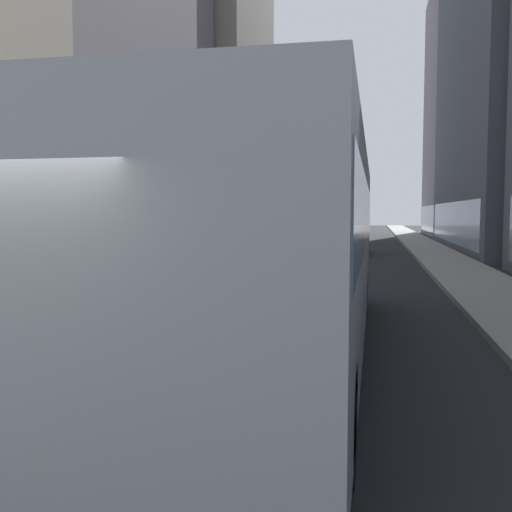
% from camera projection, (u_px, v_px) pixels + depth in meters
% --- Properties ---
extents(ground_plane, '(120.00, 120.00, 0.00)m').
position_uv_depth(ground_plane, '(335.00, 245.00, 38.63)').
color(ground_plane, '#232326').
extents(sidewalk_left, '(2.40, 110.00, 0.15)m').
position_uv_depth(sidewalk_left, '(251.00, 243.00, 39.77)').
color(sidewalk_left, '#9E9991').
rests_on(sidewalk_left, ground).
extents(sidewalk_right, '(2.40, 110.00, 0.15)m').
position_uv_depth(sidewalk_right, '(423.00, 245.00, 37.48)').
color(sidewalk_right, gray).
rests_on(sidewalk_right, ground).
extents(building_left_mid, '(8.07, 20.50, 21.92)m').
position_uv_depth(building_left_mid, '(80.00, 36.00, 28.65)').
color(building_left_mid, slate).
rests_on(building_left_mid, ground).
extents(building_left_far, '(10.66, 14.36, 27.44)m').
position_uv_depth(building_left_far, '(193.00, 69.00, 46.52)').
color(building_left_far, gray).
rests_on(building_left_far, ground).
extents(building_right_far, '(8.76, 15.48, 23.30)m').
position_uv_depth(building_right_far, '(480.00, 109.00, 52.96)').
color(building_right_far, slate).
rests_on(building_right_far, ground).
extents(transit_bus, '(2.78, 11.53, 3.05)m').
position_uv_depth(transit_bus, '(281.00, 240.00, 8.82)').
color(transit_bus, '#999EA3').
rests_on(transit_bus, ground).
extents(car_silver_sedan, '(1.85, 4.30, 1.62)m').
position_uv_depth(car_silver_sedan, '(254.00, 242.00, 26.46)').
color(car_silver_sedan, '#B7BABF').
rests_on(car_silver_sedan, ground).
extents(car_white_van, '(1.74, 4.74, 1.62)m').
position_uv_depth(car_white_van, '(326.00, 229.00, 46.43)').
color(car_white_van, silver).
rests_on(car_white_van, ground).
extents(car_grey_wagon, '(1.91, 4.60, 1.62)m').
position_uv_depth(car_grey_wagon, '(347.00, 238.00, 30.65)').
color(car_grey_wagon, slate).
rests_on(car_grey_wagon, ground).
extents(car_black_suv, '(1.94, 4.23, 1.62)m').
position_uv_depth(car_black_suv, '(255.00, 255.00, 18.80)').
color(car_black_suv, black).
rests_on(car_black_suv, ground).
extents(box_truck, '(2.30, 7.50, 3.05)m').
position_uv_depth(box_truck, '(295.00, 220.00, 39.89)').
color(box_truck, '#19519E').
rests_on(box_truck, ground).
extents(dalmatian_dog, '(0.22, 0.96, 0.72)m').
position_uv_depth(dalmatian_dog, '(17.00, 402.00, 5.14)').
color(dalmatian_dog, white).
rests_on(dalmatian_dog, ground).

